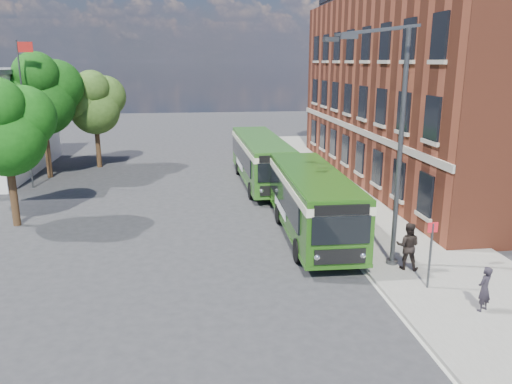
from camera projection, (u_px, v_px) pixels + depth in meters
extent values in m
plane|color=#2C2B2E|center=(253.00, 254.00, 20.75)|extent=(120.00, 120.00, 0.00)
cube|color=gray|center=(355.00, 197.00, 29.27)|extent=(6.00, 48.00, 0.15)
cube|color=beige|center=(304.00, 200.00, 28.91)|extent=(0.12, 48.00, 0.01)
cube|color=brown|center=(444.00, 89.00, 32.47)|extent=(12.00, 26.00, 12.00)
cube|color=#B0A695|center=(352.00, 128.00, 32.33)|extent=(0.12, 26.00, 0.35)
cylinder|color=#383B3E|center=(25.00, 117.00, 30.54)|extent=(0.10, 0.10, 9.00)
cube|color=#A11612|center=(25.00, 47.00, 29.55)|extent=(0.90, 0.02, 0.60)
cylinder|color=#383B3E|center=(392.00, 263.00, 19.44)|extent=(0.44, 0.44, 0.30)
cylinder|color=#383B3E|center=(400.00, 153.00, 18.33)|extent=(0.18, 0.18, 9.00)
cube|color=#383B3E|center=(381.00, 29.00, 16.51)|extent=(2.58, 0.46, 0.37)
cube|color=#383B3E|center=(369.00, 32.00, 17.66)|extent=(2.58, 0.46, 0.37)
cube|color=#383B3E|center=(349.00, 36.00, 15.96)|extent=(0.55, 0.22, 0.16)
cube|color=#383B3E|center=(331.00, 39.00, 18.04)|extent=(0.55, 0.22, 0.16)
cylinder|color=#383B3E|center=(430.00, 258.00, 17.10)|extent=(0.08, 0.08, 2.50)
cube|color=red|center=(433.00, 227.00, 16.82)|extent=(0.35, 0.04, 0.35)
cube|color=#214F12|center=(312.00, 199.00, 22.46)|extent=(2.71, 9.66, 2.45)
cube|color=#214F12|center=(311.00, 226.00, 22.78)|extent=(2.75, 9.70, 0.14)
cube|color=black|center=(283.00, 195.00, 22.58)|extent=(0.25, 7.81, 1.10)
cube|color=black|center=(338.00, 194.00, 22.84)|extent=(0.25, 7.81, 1.10)
cube|color=beige|center=(313.00, 181.00, 22.25)|extent=(2.77, 9.72, 0.32)
cube|color=#214F12|center=(313.00, 173.00, 22.15)|extent=(2.61, 9.56, 0.12)
cube|color=black|center=(341.00, 230.00, 17.76)|extent=(2.15, 0.13, 1.05)
cube|color=black|center=(342.00, 210.00, 17.56)|extent=(2.00, 0.12, 0.38)
cube|color=black|center=(340.00, 256.00, 18.00)|extent=(1.90, 0.12, 0.55)
sphere|color=silver|center=(317.00, 257.00, 17.94)|extent=(0.26, 0.26, 0.26)
sphere|color=silver|center=(363.00, 255.00, 18.11)|extent=(0.26, 0.26, 0.26)
cube|color=black|center=(293.00, 171.00, 27.05)|extent=(2.00, 0.12, 0.90)
cube|color=white|center=(280.00, 207.00, 23.44)|extent=(0.11, 3.20, 0.45)
cylinder|color=black|center=(298.00, 251.00, 19.77)|extent=(0.30, 1.01, 1.00)
cylinder|color=black|center=(356.00, 249.00, 20.01)|extent=(0.30, 1.01, 1.00)
cylinder|color=black|center=(279.00, 214.00, 24.59)|extent=(0.30, 1.01, 1.00)
cylinder|color=black|center=(326.00, 212.00, 24.83)|extent=(0.30, 1.01, 1.00)
cube|color=#2B5D1C|center=(261.00, 157.00, 32.42)|extent=(2.74, 11.28, 2.45)
cube|color=#2B5D1C|center=(261.00, 176.00, 32.75)|extent=(2.78, 11.32, 0.14)
cube|color=black|center=(241.00, 154.00, 32.50)|extent=(0.28, 9.43, 1.10)
cube|color=black|center=(279.00, 153.00, 32.86)|extent=(0.28, 9.43, 1.10)
cube|color=#EEEBC4|center=(261.00, 144.00, 32.21)|extent=(2.80, 11.34, 0.32)
cube|color=#2B5D1C|center=(261.00, 139.00, 32.12)|extent=(2.63, 11.18, 0.12)
cube|color=black|center=(277.00, 172.00, 26.98)|extent=(2.15, 0.13, 1.05)
cube|color=black|center=(277.00, 159.00, 26.78)|extent=(2.00, 0.12, 0.38)
cube|color=black|center=(277.00, 190.00, 27.23)|extent=(1.90, 0.12, 0.55)
sphere|color=silver|center=(262.00, 191.00, 27.12)|extent=(0.26, 0.26, 0.26)
sphere|color=silver|center=(292.00, 190.00, 27.37)|extent=(0.26, 0.26, 0.26)
cube|color=black|center=(249.00, 140.00, 37.76)|extent=(2.00, 0.12, 0.90)
cube|color=white|center=(239.00, 164.00, 33.35)|extent=(0.11, 3.20, 0.45)
cylinder|color=black|center=(251.00, 191.00, 28.93)|extent=(0.30, 1.01, 1.00)
cylinder|color=black|center=(291.00, 189.00, 29.27)|extent=(0.30, 1.01, 1.00)
cylinder|color=black|center=(238.00, 168.00, 35.27)|extent=(0.30, 1.01, 1.00)
cylinder|color=black|center=(271.00, 167.00, 35.61)|extent=(0.30, 1.01, 1.00)
imported|color=black|center=(484.00, 289.00, 15.58)|extent=(0.65, 0.58, 1.48)
imported|color=black|center=(408.00, 246.00, 18.72)|extent=(1.11, 1.02, 1.83)
cylinder|color=#362113|center=(14.00, 195.00, 24.04)|extent=(0.36, 0.36, 3.05)
sphere|color=#134D0F|center=(6.00, 138.00, 23.34)|extent=(3.60, 3.60, 3.60)
sphere|color=#134D0F|center=(23.00, 117.00, 23.72)|extent=(3.05, 3.05, 3.05)
cylinder|color=#362113|center=(48.00, 152.00, 34.09)|extent=(0.36, 0.36, 3.60)
sphere|color=#103F0D|center=(43.00, 103.00, 33.26)|extent=(4.25, 4.25, 4.25)
sphere|color=#103F0D|center=(56.00, 86.00, 33.72)|extent=(3.60, 3.60, 3.60)
sphere|color=#103F0D|center=(27.00, 94.00, 32.46)|extent=(3.27, 3.27, 3.27)
sphere|color=#103F0D|center=(36.00, 75.00, 32.00)|extent=(2.94, 2.94, 2.94)
cylinder|color=#362113|center=(98.00, 147.00, 37.49)|extent=(0.36, 0.36, 3.07)
sphere|color=#32511B|center=(95.00, 110.00, 36.78)|extent=(3.63, 3.63, 3.63)
sphere|color=#32511B|center=(105.00, 96.00, 37.17)|extent=(3.07, 3.07, 3.07)
sphere|color=#32511B|center=(84.00, 102.00, 36.09)|extent=(2.80, 2.80, 2.80)
sphere|color=#32511B|center=(92.00, 88.00, 35.70)|extent=(2.52, 2.52, 2.52)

